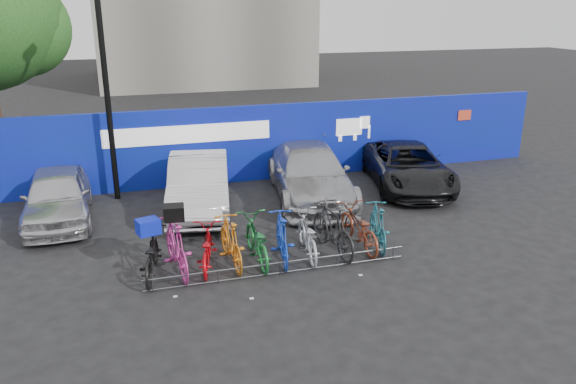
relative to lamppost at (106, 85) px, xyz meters
name	(u,v)px	position (x,y,z in m)	size (l,w,h in m)	color
ground	(273,263)	(3.20, -5.40, -3.27)	(100.00, 100.00, 0.00)	black
hoarding	(222,146)	(3.21, 0.60, -2.07)	(22.00, 0.18, 2.40)	navy
lamppost	(106,85)	(0.00, 0.00, 0.00)	(0.25, 0.50, 6.11)	black
bike_rack	(280,268)	(3.20, -6.00, -3.11)	(5.60, 0.03, 0.30)	#595B60
car_0	(57,196)	(-1.45, -1.40, -2.59)	(1.61, 4.00, 1.36)	#B9B9BE
car_1	(199,184)	(2.17, -1.59, -2.54)	(1.56, 4.46, 1.47)	silver
car_2	(310,173)	(5.37, -1.56, -2.53)	(2.07, 5.10, 1.48)	#A6A7AB
car_3	(407,166)	(8.56, -1.41, -2.62)	(2.15, 4.67, 1.30)	black
bike_0	(151,255)	(0.63, -5.27, -2.80)	(0.63, 1.80, 0.94)	black
bike_1	(176,246)	(1.17, -5.24, -2.68)	(0.56, 1.97, 1.18)	#C2348C
bike_2	(206,248)	(1.79, -5.23, -2.82)	(0.60, 1.71, 0.90)	red
bike_3	(231,242)	(2.32, -5.23, -2.73)	(0.50, 1.79, 1.07)	orange
bike_4	(256,240)	(2.88, -5.23, -2.77)	(0.67, 1.92, 1.01)	#196C2E
bike_5	(282,238)	(3.43, -5.34, -2.73)	(0.51, 1.81, 1.09)	#173CBE
bike_6	(307,235)	(4.03, -5.26, -2.78)	(0.65, 1.86, 0.98)	#A6AAAE
bike_7	(333,228)	(4.63, -5.27, -2.68)	(0.56, 1.98, 1.19)	#252527
bike_8	(358,228)	(5.31, -5.18, -2.78)	(0.65, 1.87, 0.98)	brown
bike_9	(378,226)	(5.77, -5.24, -2.76)	(0.48, 1.71, 1.03)	#1D6272
cargo_crate	(148,227)	(0.63, -5.27, -2.17)	(0.44, 0.34, 0.32)	#0C1CBB
cargo_topcase	(174,213)	(1.17, -5.24, -1.94)	(0.42, 0.37, 0.31)	black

